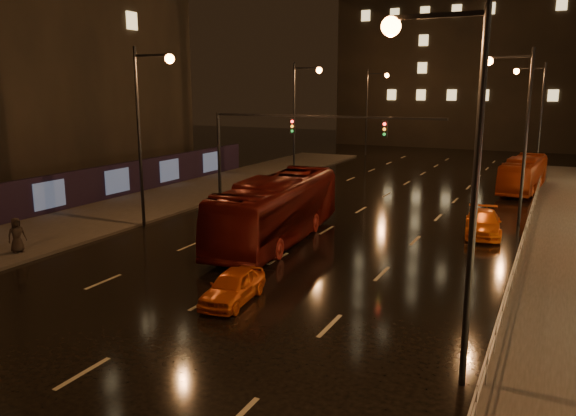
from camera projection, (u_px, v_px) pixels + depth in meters
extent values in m
plane|color=black|center=(351.00, 216.00, 34.97)|extent=(140.00, 140.00, 0.00)
cube|color=#38332D|center=(127.00, 210.00, 36.34)|extent=(7.00, 70.00, 0.15)
cube|color=black|center=(513.00, 11.00, 75.25)|extent=(44.00, 16.00, 36.00)
cube|color=black|center=(47.00, 195.00, 35.04)|extent=(0.30, 46.00, 2.50)
cylinder|color=black|center=(219.00, 158.00, 38.44)|extent=(0.22, 0.22, 6.20)
cube|color=black|center=(322.00, 116.00, 34.56)|extent=(15.20, 0.14, 0.14)
cube|color=black|center=(293.00, 126.00, 35.55)|extent=(0.32, 0.18, 0.95)
cube|color=black|center=(385.00, 129.00, 32.98)|extent=(0.32, 0.18, 0.95)
sphere|color=#FF1E19|center=(292.00, 122.00, 35.38)|extent=(0.18, 0.18, 0.18)
cylinder|color=black|center=(474.00, 202.00, 13.99)|extent=(0.18, 0.18, 10.00)
cube|color=black|center=(436.00, 15.00, 13.57)|extent=(2.40, 0.12, 0.12)
sphere|color=orange|center=(391.00, 26.00, 14.08)|extent=(0.50, 0.50, 0.50)
cylinder|color=#99999E|center=(544.00, 168.00, 51.57)|extent=(0.04, 0.04, 1.00)
cube|color=#99999E|center=(527.00, 222.00, 28.61)|extent=(0.05, 56.00, 0.05)
cube|color=#99999E|center=(526.00, 230.00, 28.70)|extent=(0.05, 56.00, 0.05)
imported|color=#5D100D|center=(277.00, 209.00, 29.02)|extent=(3.98, 12.30, 3.37)
imported|color=#962D0F|center=(523.00, 174.00, 43.34)|extent=(3.05, 9.69, 2.66)
imported|color=#DA5414|center=(233.00, 286.00, 20.74)|extent=(1.79, 3.68, 1.21)
imported|color=orange|center=(483.00, 223.00, 30.36)|extent=(2.41, 4.68, 1.30)
imported|color=black|center=(17.00, 235.00, 26.53)|extent=(0.80, 0.96, 1.68)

